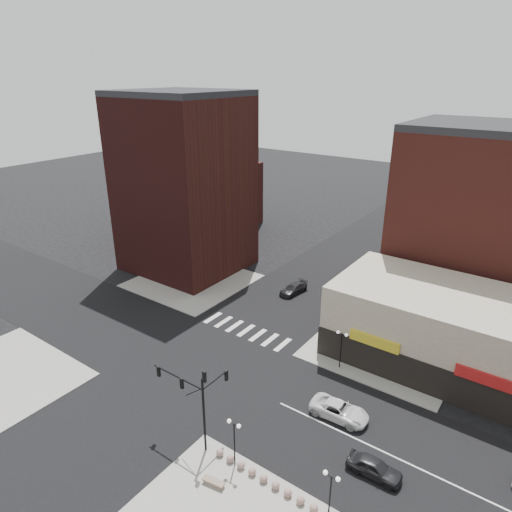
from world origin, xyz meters
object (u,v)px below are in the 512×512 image
Objects in this scene: stone_bench at (214,482)px; white_suv at (339,410)px; street_lamp_se_a at (234,432)px; traffic_signal at (197,393)px; dark_sedan_north at (293,289)px; dark_sedan_east at (374,468)px; street_lamp_ne at (342,341)px; street_lamp_se_b at (331,485)px.

white_suv is at bearing 60.76° from stone_bench.
street_lamp_se_a is 3.79m from stone_bench.
traffic_signal is 12.96m from white_suv.
dark_sedan_north is 32.25m from stone_bench.
dark_sedan_east is 30.42m from dark_sedan_north.
street_lamp_ne is 2.33× the size of stone_bench.
street_lamp_se_b is at bearing 0.00° from street_lamp_se_a.
stone_bench is at bearing -163.72° from street_lamp_se_b.
street_lamp_se_a is 1.00× the size of street_lamp_se_b.
traffic_signal reaches higher than street_lamp_ne.
street_lamp_se_a is at bearing -59.34° from dark_sedan_north.
dark_sedan_east is at bearing 22.41° from traffic_signal.
traffic_signal is at bearing -106.75° from street_lamp_ne.
street_lamp_se_a is at bearing -2.57° from traffic_signal.
stone_bench is (-9.11, -7.80, -0.37)m from dark_sedan_east.
traffic_signal is 1.87× the size of dark_sedan_east.
street_lamp_se_a reaches higher than dark_sedan_east.
traffic_signal reaches higher than dark_sedan_north.
dark_sedan_north is at bearing 38.16° from white_suv.
street_lamp_se_b reaches higher than dark_sedan_north.
street_lamp_ne is 17.47m from dark_sedan_north.
street_lamp_ne is 1.00× the size of dark_sedan_east.
white_suv reaches higher than dark_sedan_north.
traffic_signal is at bearing 135.57° from stone_bench.
white_suv is (4.12, 9.54, -2.58)m from street_lamp_se_a.
stone_bench is (-0.11, -2.37, -2.96)m from street_lamp_se_a.
traffic_signal reaches higher than dark_sedan_east.
street_lamp_ne is at bearing 86.42° from street_lamp_se_a.
dark_sedan_east is (12.77, 5.27, -4.25)m from traffic_signal.
dark_sedan_north is (-15.79, 18.20, -0.05)m from white_suv.
dark_sedan_east is 2.33× the size of stone_bench.
street_lamp_se_b is 8.95m from stone_bench.
dark_sedan_north is at bearing 125.34° from street_lamp_se_b.
street_lamp_se_b reaches higher than white_suv.
traffic_signal is 16.62m from street_lamp_ne.
traffic_signal is 1.51× the size of white_suv.
street_lamp_se_b is 0.91× the size of dark_sedan_north.
dark_sedan_east reaches higher than dark_sedan_north.
dark_sedan_north is 2.56× the size of stone_bench.
dark_sedan_east is (9.01, 5.44, -2.58)m from street_lamp_se_a.
white_suv reaches higher than dark_sedan_east.
stone_bench is at bearing -34.72° from traffic_signal.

